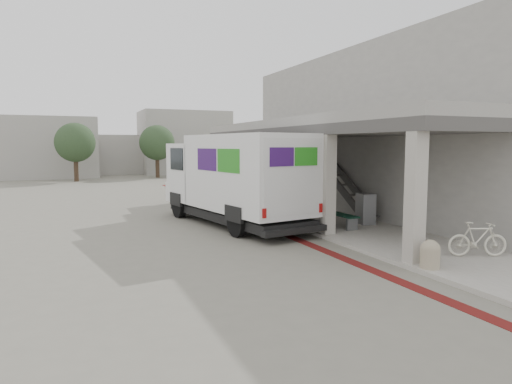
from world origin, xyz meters
name	(u,v)px	position (x,y,z in m)	size (l,w,h in m)	color
ground	(276,245)	(0.00, 0.00, 0.00)	(120.00, 120.00, 0.00)	slate
bike_lane_stripe	(277,231)	(1.00, 2.00, 0.01)	(0.35, 40.00, 0.01)	#5C1412
sidewalk	(385,234)	(4.00, 0.00, 0.06)	(4.40, 28.00, 0.12)	gray
transit_building	(374,136)	(6.83, 4.50, 3.40)	(7.60, 17.00, 7.00)	gray
distant_backdrop	(97,148)	(-2.84, 35.89, 2.70)	(28.00, 10.00, 6.50)	#999691
tree_left	(75,143)	(-5.00, 28.00, 3.18)	(3.20, 3.20, 4.80)	#38281C
tree_mid	(157,143)	(2.00, 30.00, 3.18)	(3.20, 3.20, 4.80)	#38281C
tree_right	(243,143)	(10.00, 29.00, 3.18)	(3.20, 3.20, 4.80)	#38281C
fedex_truck	(234,177)	(0.08, 3.89, 1.79)	(3.73, 8.19, 3.37)	black
bench	(338,217)	(3.11, 1.48, 0.46)	(0.52, 2.03, 0.47)	slate
bollard_near	(430,254)	(2.10, -4.06, 0.46)	(0.45, 0.45, 0.68)	gray
bollard_far	(298,214)	(2.10, 2.53, 0.46)	(0.46, 0.46, 0.69)	gray
utility_cabinet	(365,209)	(4.34, 1.54, 0.68)	(0.50, 0.67, 1.12)	slate
bicycle_cream	(477,239)	(4.05, -3.66, 0.57)	(0.43, 1.51, 0.91)	beige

